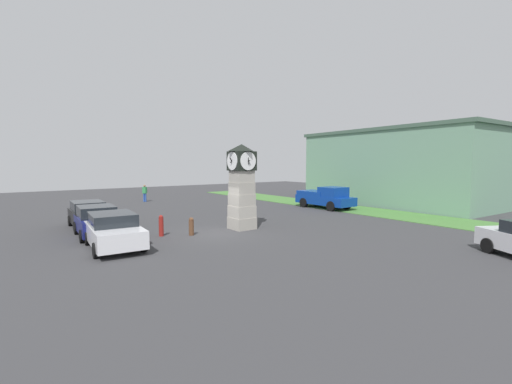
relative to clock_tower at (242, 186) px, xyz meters
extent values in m
plane|color=#38383A|center=(0.39, -1.92, -2.51)|extent=(76.73, 76.73, 0.00)
cube|color=#9B968C|center=(0.00, 0.00, -2.17)|extent=(1.27, 1.27, 0.68)
cube|color=#A19C92|center=(0.00, 0.00, -1.49)|extent=(1.22, 1.22, 0.68)
cube|color=#9C978D|center=(0.00, 0.00, -0.81)|extent=(1.18, 1.18, 0.68)
cube|color=#9C978D|center=(0.00, 0.00, -0.13)|extent=(1.13, 1.13, 0.68)
cube|color=#A19C91|center=(0.00, 0.00, 0.55)|extent=(1.08, 1.08, 0.68)
cube|color=black|center=(0.00, 0.00, 1.43)|extent=(1.26, 1.26, 1.09)
cylinder|color=white|center=(0.00, 0.65, 1.43)|extent=(1.03, 0.04, 1.03)
cube|color=black|center=(0.00, 0.68, 1.43)|extent=(0.06, 0.19, 0.20)
cube|color=black|center=(0.00, 0.68, 1.43)|extent=(0.04, 0.20, 0.37)
cylinder|color=white|center=(0.00, -0.65, 1.43)|extent=(1.03, 0.04, 1.03)
cube|color=black|center=(0.00, -0.68, 1.43)|extent=(0.06, 0.18, 0.21)
cube|color=black|center=(0.00, -0.68, 1.43)|extent=(0.04, 0.23, 0.35)
cylinder|color=white|center=(0.65, 0.00, 1.43)|extent=(0.04, 1.03, 1.03)
cube|color=black|center=(0.68, 0.00, 1.43)|extent=(0.24, 0.06, 0.07)
cube|color=black|center=(0.68, 0.00, 1.43)|extent=(0.10, 0.04, 0.39)
cylinder|color=white|center=(-0.65, 0.00, 1.43)|extent=(0.04, 1.03, 1.03)
cube|color=black|center=(-0.68, 0.00, 1.43)|extent=(0.23, 0.06, 0.11)
cube|color=black|center=(-0.68, 0.00, 1.43)|extent=(0.30, 0.04, 0.31)
pyramid|color=black|center=(0.00, 0.00, 2.19)|extent=(1.32, 1.32, 0.42)
cylinder|color=maroon|center=(-0.82, -4.54, -2.02)|extent=(0.24, 0.24, 0.97)
sphere|color=maroon|center=(-0.82, -4.54, -1.50)|extent=(0.22, 0.22, 0.22)
cylinder|color=brown|center=(-0.09, -3.17, -2.11)|extent=(0.26, 0.26, 0.80)
sphere|color=brown|center=(-0.09, -3.17, -1.67)|extent=(0.24, 0.24, 0.24)
cube|color=black|center=(-5.61, -7.14, -1.86)|extent=(4.25, 1.90, 0.76)
cube|color=#1E2328|center=(-5.92, -7.13, -1.22)|extent=(2.36, 1.71, 0.52)
cylinder|color=black|center=(-4.28, -6.33, -2.19)|extent=(0.65, 0.24, 0.64)
cylinder|color=black|center=(-4.33, -8.02, -2.19)|extent=(0.65, 0.24, 0.64)
cylinder|color=black|center=(-6.89, -6.25, -2.19)|extent=(0.65, 0.24, 0.64)
cylinder|color=black|center=(-6.93, -7.95, -2.19)|extent=(0.65, 0.24, 0.64)
cube|color=navy|center=(-2.74, -7.23, -1.87)|extent=(3.92, 2.03, 0.74)
cube|color=#1E2328|center=(-3.03, -7.22, -1.22)|extent=(2.19, 1.80, 0.57)
cylinder|color=black|center=(-1.51, -6.41, -2.19)|extent=(0.65, 0.25, 0.64)
cylinder|color=black|center=(-1.60, -8.17, -2.19)|extent=(0.65, 0.25, 0.64)
cylinder|color=black|center=(-3.89, -6.30, -2.19)|extent=(0.65, 0.25, 0.64)
cylinder|color=black|center=(-3.97, -8.06, -2.19)|extent=(0.65, 0.25, 0.64)
cube|color=silver|center=(0.42, -7.19, -1.86)|extent=(4.37, 2.22, 0.76)
cube|color=#1E2328|center=(0.10, -7.17, -1.21)|extent=(2.44, 1.95, 0.53)
cylinder|color=black|center=(1.79, -6.33, -2.19)|extent=(0.65, 0.26, 0.64)
cylinder|color=black|center=(1.68, -8.20, -2.19)|extent=(0.65, 0.26, 0.64)
cylinder|color=black|center=(-0.84, -6.17, -2.19)|extent=(0.65, 0.26, 0.64)
cylinder|color=black|center=(-0.96, -8.04, -2.19)|extent=(0.65, 0.26, 0.64)
cylinder|color=black|center=(10.68, 5.48, -2.19)|extent=(0.67, 0.50, 0.64)
cube|color=navy|center=(-3.42, 10.75, -1.81)|extent=(5.17, 2.01, 0.70)
cube|color=navy|center=(-2.51, 10.74, -1.06)|extent=(1.81, 1.90, 0.80)
cube|color=navy|center=(-4.45, 10.75, -1.28)|extent=(2.85, 2.00, 0.36)
cylinder|color=black|center=(-1.86, 11.69, -2.11)|extent=(0.80, 0.28, 0.80)
cylinder|color=black|center=(-1.87, 9.79, -2.11)|extent=(0.80, 0.28, 0.80)
cylinder|color=black|center=(-4.96, 11.70, -2.11)|extent=(0.80, 0.28, 0.80)
cylinder|color=black|center=(-4.97, 9.80, -2.11)|extent=(0.80, 0.28, 0.80)
cylinder|color=#264CA5|center=(-17.41, -0.03, -2.09)|extent=(0.14, 0.14, 0.84)
cylinder|color=#264CA5|center=(-17.24, 0.08, -2.09)|extent=(0.14, 0.14, 0.84)
cube|color=#338C4C|center=(-17.32, 0.02, -1.36)|extent=(0.47, 0.41, 0.63)
sphere|color=#8C664C|center=(-17.32, 0.02, -0.93)|extent=(0.23, 0.23, 0.23)
cube|color=gray|center=(-1.64, 18.93, 0.77)|extent=(16.89, 9.29, 6.56)
cube|color=#405849|center=(-1.64, 18.93, 4.20)|extent=(17.40, 9.56, 0.30)
cube|color=#477A38|center=(-0.23, 12.14, -2.49)|extent=(46.04, 4.22, 0.04)
camera|label=1|loc=(16.39, -10.97, 1.32)|focal=24.00mm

